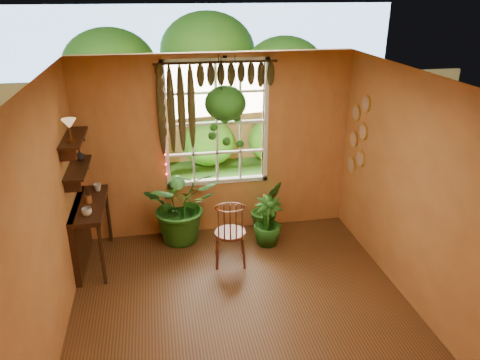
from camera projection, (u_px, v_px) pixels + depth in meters
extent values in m
plane|color=brown|center=(246.00, 321.00, 5.33)|extent=(4.50, 4.50, 0.00)
plane|color=white|center=(248.00, 84.00, 4.30)|extent=(4.50, 4.50, 0.00)
plane|color=#D68D49|center=(217.00, 147.00, 6.86)|extent=(4.00, 0.00, 4.00)
plane|color=#D68D49|center=(43.00, 233.00, 4.48)|extent=(0.00, 4.50, 4.50)
plane|color=#D68D49|center=(425.00, 200.00, 5.15)|extent=(0.00, 4.50, 4.50)
cube|color=white|center=(216.00, 123.00, 6.75)|extent=(1.52, 0.10, 1.86)
cube|color=white|center=(216.00, 123.00, 6.78)|extent=(1.38, 0.01, 1.78)
cylinder|color=#341C0E|center=(216.00, 62.00, 6.31)|extent=(1.70, 0.04, 0.04)
cube|color=#341C0E|center=(89.00, 205.00, 6.15)|extent=(0.40, 1.20, 0.06)
cube|color=#341C0E|center=(81.00, 234.00, 6.28)|extent=(0.08, 1.18, 0.90)
cylinder|color=#341C0E|center=(102.00, 254.00, 5.85)|extent=(0.05, 0.05, 0.86)
cylinder|color=#341C0E|center=(108.00, 215.00, 6.85)|extent=(0.05, 0.05, 0.86)
cube|color=#341C0E|center=(78.00, 168.00, 5.93)|extent=(0.25, 0.90, 0.04)
cube|color=#341C0E|center=(74.00, 138.00, 5.78)|extent=(0.25, 0.90, 0.04)
cube|color=#215A19|center=(191.00, 137.00, 11.92)|extent=(14.00, 10.00, 0.04)
cube|color=olive|center=(197.00, 120.00, 9.94)|extent=(12.00, 0.10, 1.80)
plane|color=#95C0FA|center=(183.00, 63.00, 12.95)|extent=(12.00, 0.00, 12.00)
cylinder|color=maroon|center=(230.00, 233.00, 6.32)|extent=(0.48, 0.48, 0.04)
torus|color=maroon|center=(230.00, 207.00, 5.97)|extent=(0.40, 0.09, 0.40)
imported|color=#1C4813|center=(182.00, 204.00, 6.82)|extent=(1.07, 0.92, 1.18)
imported|color=#1C4813|center=(267.00, 208.00, 7.04)|extent=(0.56, 0.50, 0.88)
imported|color=#1C4813|center=(268.00, 221.00, 6.80)|extent=(0.46, 0.46, 0.74)
ellipsoid|color=black|center=(225.00, 109.00, 6.38)|extent=(0.34, 0.34, 0.20)
ellipsoid|color=#1C4813|center=(225.00, 103.00, 6.35)|extent=(0.57, 0.57, 0.48)
imported|color=silver|center=(87.00, 212.00, 5.79)|extent=(0.14, 0.14, 0.10)
imported|color=beige|center=(98.00, 187.00, 6.49)|extent=(0.14, 0.14, 0.10)
cylinder|color=brown|center=(88.00, 199.00, 6.12)|extent=(0.08, 0.08, 0.10)
imported|color=#B2AD99|center=(80.00, 155.00, 6.12)|extent=(0.17, 0.17, 0.13)
cylinder|color=brown|center=(72.00, 141.00, 5.55)|extent=(0.10, 0.10, 0.03)
cylinder|color=brown|center=(71.00, 134.00, 5.51)|extent=(0.02, 0.02, 0.17)
cone|color=slate|center=(69.00, 124.00, 5.47)|extent=(0.17, 0.17, 0.11)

